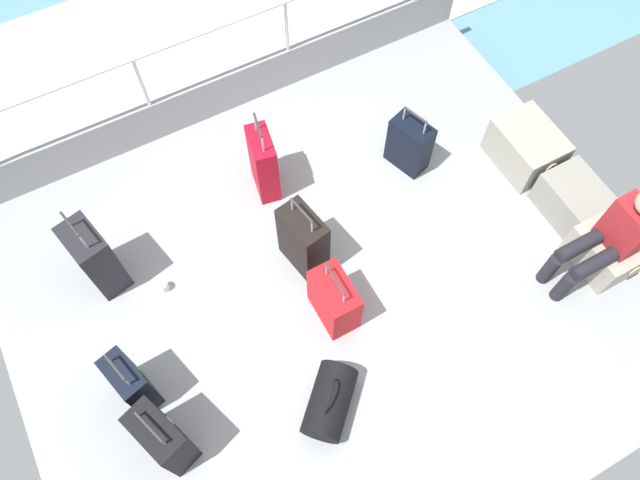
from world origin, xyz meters
The scene contains 17 objects.
ground_plane centered at (0.00, 0.00, -0.03)m, with size 4.40×5.20×0.06m, color #939699.
gunwale_port centered at (-2.17, 0.00, 0.23)m, with size 0.06×5.20×0.45m, color #939699.
railing_port centered at (-2.17, 0.00, 0.78)m, with size 0.04×4.20×1.02m.
sea_wake centered at (-3.60, 0.00, -0.34)m, with size 12.00×12.00×0.01m.
cargo_crate_0 centered at (-0.30, 2.15, 0.20)m, with size 0.65×0.47×0.40m.
cargo_crate_1 centered at (0.36, 2.18, 0.18)m, with size 0.64×0.42×0.36m.
cargo_crate_2 centered at (0.85, 2.13, 0.19)m, with size 0.55×0.50×0.37m.
passenger_seated centered at (0.85, 1.95, 0.56)m, with size 0.34×0.66×1.07m.
suitcase_0 centered at (-1.00, -1.63, 0.36)m, with size 0.45×0.34×0.91m.
suitcase_1 centered at (-1.18, -0.06, 0.35)m, with size 0.40×0.25×0.89m.
suitcase_2 centered at (0.05, -1.74, 0.28)m, with size 0.40×0.28×0.70m.
suitcase_3 centered at (-0.79, 1.20, 0.27)m, with size 0.42×0.32×0.69m.
suitcase_4 centered at (0.19, -0.11, 0.26)m, with size 0.43×0.27×0.67m.
suitcase_5 centered at (0.53, -1.68, 0.31)m, with size 0.48×0.35×0.71m.
suitcase_6 centered at (-0.36, -0.10, 0.34)m, with size 0.44×0.30×0.83m.
duffel_bag centered at (0.84, -0.51, 0.15)m, with size 0.59×0.59×0.44m.
paper_cup centered at (-0.67, -1.26, 0.05)m, with size 0.08×0.08×0.10m, color white.
Camera 1 is at (1.69, -1.06, 4.69)m, focal length 34.09 mm.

